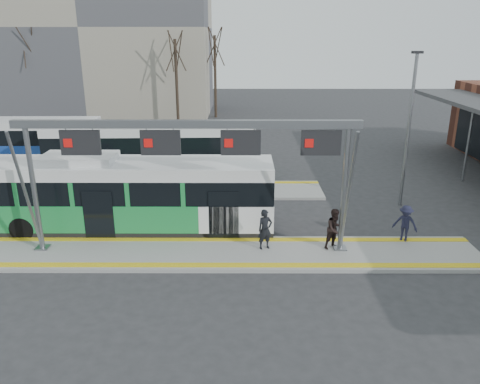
# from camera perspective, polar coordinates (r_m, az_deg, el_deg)

# --- Properties ---
(ground) EXTENTS (120.00, 120.00, 0.00)m
(ground) POSITION_cam_1_polar(r_m,az_deg,el_deg) (18.84, -4.53, -7.67)
(ground) COLOR #2D2D30
(ground) RESTS_ON ground
(platform_main) EXTENTS (22.00, 3.00, 0.15)m
(platform_main) POSITION_cam_1_polar(r_m,az_deg,el_deg) (18.81, -4.54, -7.47)
(platform_main) COLOR gray
(platform_main) RESTS_ON ground
(platform_second) EXTENTS (20.00, 3.00, 0.15)m
(platform_second) POSITION_cam_1_polar(r_m,az_deg,el_deg) (26.74, -11.76, 0.26)
(platform_second) COLOR gray
(platform_second) RESTS_ON ground
(tactile_main) EXTENTS (22.00, 2.65, 0.02)m
(tactile_main) POSITION_cam_1_polar(r_m,az_deg,el_deg) (18.77, -4.54, -7.23)
(tactile_main) COLOR yellow
(tactile_main) RESTS_ON platform_main
(tactile_second) EXTENTS (20.00, 0.35, 0.02)m
(tactile_second) POSITION_cam_1_polar(r_m,az_deg,el_deg) (27.79, -11.31, 1.18)
(tactile_second) COLOR yellow
(tactile_second) RESTS_ON platform_second
(gantry) EXTENTS (13.00, 1.68, 5.20)m
(gantry) POSITION_cam_1_polar(r_m,az_deg,el_deg) (17.65, -5.95, 5.33)
(gantry) COLOR slate
(gantry) RESTS_ON platform_main
(apartment_block) EXTENTS (24.50, 12.50, 18.40)m
(apartment_block) POSITION_cam_1_polar(r_m,az_deg,el_deg) (55.07, -17.15, 18.81)
(apartment_block) COLOR gray
(apartment_block) RESTS_ON ground
(hero_bus) EXTENTS (12.55, 2.69, 3.45)m
(hero_bus) POSITION_cam_1_polar(r_m,az_deg,el_deg) (21.17, -13.35, -0.48)
(hero_bus) COLOR black
(hero_bus) RESTS_ON ground
(bg_bus_green) EXTENTS (12.67, 3.10, 3.15)m
(bg_bus_green) POSITION_cam_1_polar(r_m,az_deg,el_deg) (29.39, -10.69, 4.99)
(bg_bus_green) COLOR black
(bg_bus_green) RESTS_ON ground
(bg_bus_blue) EXTENTS (11.60, 2.78, 3.01)m
(bg_bus_blue) POSITION_cam_1_polar(r_m,az_deg,el_deg) (35.01, -26.12, 5.48)
(bg_bus_blue) COLOR black
(bg_bus_blue) RESTS_ON ground
(passenger_a) EXTENTS (0.70, 0.58, 1.64)m
(passenger_a) POSITION_cam_1_polar(r_m,az_deg,el_deg) (18.71, 3.07, -4.57)
(passenger_a) COLOR black
(passenger_a) RESTS_ON platform_main
(passenger_b) EXTENTS (1.01, 0.94, 1.67)m
(passenger_b) POSITION_cam_1_polar(r_m,az_deg,el_deg) (19.07, 11.50, -4.42)
(passenger_b) COLOR black
(passenger_b) RESTS_ON platform_main
(passenger_c) EXTENTS (1.15, 1.00, 1.55)m
(passenger_c) POSITION_cam_1_polar(r_m,az_deg,el_deg) (20.56, 19.49, -3.61)
(passenger_c) COLOR #1B1C31
(passenger_c) RESTS_ON platform_main
(tree_left) EXTENTS (1.40, 1.40, 9.00)m
(tree_left) POSITION_cam_1_polar(r_m,az_deg,el_deg) (45.46, -7.89, 16.60)
(tree_left) COLOR #382B21
(tree_left) RESTS_ON ground
(tree_mid) EXTENTS (1.40, 1.40, 9.37)m
(tree_mid) POSITION_cam_1_polar(r_m,az_deg,el_deg) (49.53, -3.10, 17.22)
(tree_mid) COLOR #382B21
(tree_mid) RESTS_ON ground
(tree_far) EXTENTS (1.40, 1.40, 9.32)m
(tree_far) POSITION_cam_1_polar(r_m,az_deg,el_deg) (51.44, -24.40, 15.68)
(tree_far) COLOR #382B21
(tree_far) RESTS_ON ground
(lamp_east) EXTENTS (0.50, 0.25, 7.61)m
(lamp_east) POSITION_cam_1_polar(r_m,az_deg,el_deg) (24.44, 19.88, 7.45)
(lamp_east) COLOR slate
(lamp_east) RESTS_ON ground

